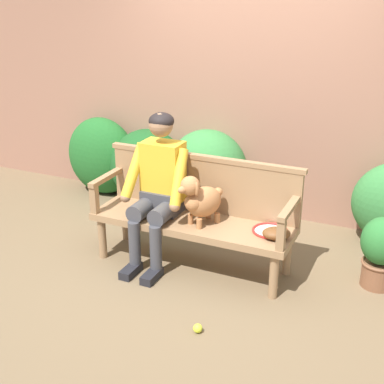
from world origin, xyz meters
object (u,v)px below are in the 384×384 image
(person_seated, at_px, (159,184))
(potted_plant, at_px, (381,250))
(garden_bench, at_px, (192,226))
(baseball_glove, at_px, (276,233))
(tennis_racket, at_px, (272,229))
(tennis_ball, at_px, (198,328))
(dog_on_bench, at_px, (200,199))

(person_seated, height_order, potted_plant, person_seated)
(person_seated, bearing_deg, garden_bench, 2.58)
(baseball_glove, bearing_deg, tennis_racket, 95.94)
(tennis_ball, height_order, potted_plant, potted_plant)
(baseball_glove, relative_size, potted_plant, 0.37)
(garden_bench, height_order, potted_plant, potted_plant)
(person_seated, xyz_separation_m, dog_on_bench, (0.40, -0.04, -0.05))
(dog_on_bench, xyz_separation_m, tennis_ball, (0.33, -0.79, -0.62))
(baseball_glove, xyz_separation_m, potted_plant, (0.75, 0.37, -0.15))
(person_seated, bearing_deg, tennis_ball, -48.67)
(person_seated, distance_m, baseball_glove, 1.07)
(dog_on_bench, distance_m, potted_plant, 1.48)
(garden_bench, relative_size, tennis_racket, 2.95)
(garden_bench, xyz_separation_m, potted_plant, (1.49, 0.32, -0.05))
(dog_on_bench, relative_size, tennis_racket, 0.76)
(person_seated, distance_m, dog_on_bench, 0.40)
(garden_bench, bearing_deg, tennis_racket, 6.60)
(tennis_racket, height_order, potted_plant, potted_plant)
(tennis_ball, xyz_separation_m, potted_plant, (1.07, 1.16, 0.29))
(dog_on_bench, distance_m, baseball_glove, 0.66)
(tennis_racket, bearing_deg, potted_plant, 16.39)
(baseball_glove, height_order, potted_plant, potted_plant)
(dog_on_bench, height_order, potted_plant, dog_on_bench)
(tennis_ball, bearing_deg, dog_on_bench, 112.63)
(garden_bench, height_order, tennis_ball, garden_bench)
(tennis_racket, height_order, baseball_glove, baseball_glove)
(dog_on_bench, distance_m, tennis_racket, 0.62)
(baseball_glove, bearing_deg, garden_bench, 152.66)
(tennis_racket, relative_size, tennis_ball, 8.81)
(baseball_glove, height_order, tennis_ball, baseball_glove)
(dog_on_bench, bearing_deg, tennis_racket, 12.72)
(dog_on_bench, height_order, tennis_racket, dog_on_bench)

